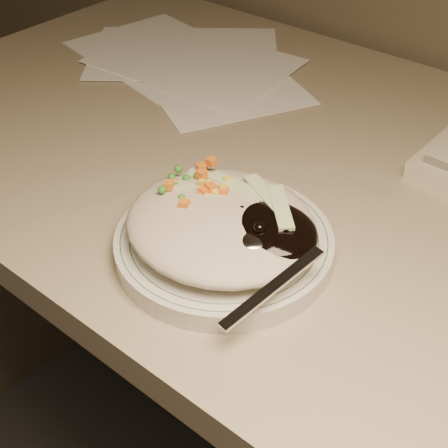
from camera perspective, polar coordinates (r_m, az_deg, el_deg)
The scene contains 5 objects.
desk at distance 0.87m, azimuth 10.95°, elevation -7.27°, with size 1.40×0.70×0.74m.
plate at distance 0.63m, azimuth 0.00°, elevation -1.85°, with size 0.22×0.22×0.02m, color silver.
plate_rim at distance 0.62m, azimuth -0.00°, elevation -1.15°, with size 0.21×0.21×0.00m.
meal at distance 0.60m, azimuth 0.27°, elevation 0.23°, with size 0.20×0.19×0.05m.
papers at distance 1.02m, azimuth -3.26°, elevation 14.72°, with size 0.46×0.37×0.00m.
Camera 1 is at (0.25, 0.82, 1.16)m, focal length 50.00 mm.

